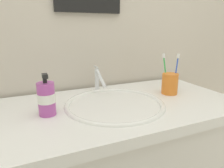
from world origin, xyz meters
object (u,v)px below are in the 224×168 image
at_px(toothbrush_blue, 176,71).
at_px(toothbrush_green, 165,70).
at_px(faucet, 98,79).
at_px(soap_dispenser, 47,98).
at_px(toothbrush_cup, 170,84).

relative_size(toothbrush_blue, toothbrush_green, 1.00).
xyz_separation_m(faucet, soap_dispenser, (-0.30, -0.21, -0.00)).
height_order(faucet, toothbrush_cup, faucet).
height_order(toothbrush_cup, toothbrush_blue, toothbrush_blue).
bearing_deg(toothbrush_cup, soap_dispenser, -177.58).
xyz_separation_m(faucet, toothbrush_blue, (0.37, -0.19, 0.05)).
height_order(faucet, soap_dispenser, soap_dispenser).
bearing_deg(toothbrush_green, faucet, 155.29).
bearing_deg(toothbrush_blue, faucet, 153.52).
bearing_deg(faucet, toothbrush_green, -24.71).
relative_size(faucet, soap_dispenser, 0.93).
bearing_deg(soap_dispenser, toothbrush_green, 5.80).
bearing_deg(toothbrush_green, toothbrush_cup, -79.85).
relative_size(toothbrush_cup, toothbrush_blue, 0.53).
height_order(toothbrush_blue, toothbrush_green, same).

